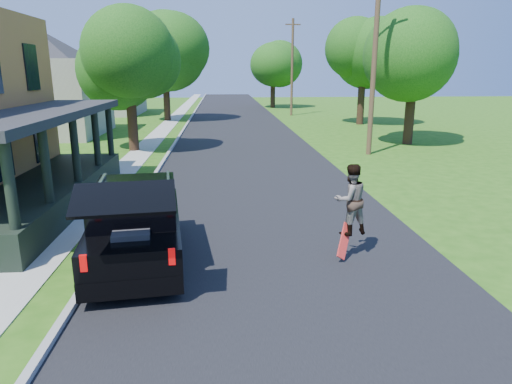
{
  "coord_description": "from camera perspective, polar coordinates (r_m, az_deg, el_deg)",
  "views": [
    {
      "loc": [
        -1.22,
        -8.51,
        4.27
      ],
      "look_at": [
        -0.35,
        3.0,
        1.21
      ],
      "focal_mm": 32.0,
      "sensor_mm": 36.0,
      "label": 1
    }
  ],
  "objects": [
    {
      "name": "ground",
      "position": [
        9.6,
        3.49,
        -11.59
      ],
      "size": [
        140.0,
        140.0,
        0.0
      ],
      "primitive_type": "plane",
      "color": "#275811",
      "rests_on": "ground"
    },
    {
      "name": "street",
      "position": [
        28.85,
        -1.87,
        6.35
      ],
      "size": [
        8.0,
        120.0,
        0.02
      ],
      "primitive_type": "cube",
      "color": "black",
      "rests_on": "ground"
    },
    {
      "name": "curb",
      "position": [
        28.96,
        -9.95,
        6.17
      ],
      "size": [
        0.15,
        120.0,
        0.12
      ],
      "primitive_type": "cube",
      "color": "#959591",
      "rests_on": "ground"
    },
    {
      "name": "sidewalk",
      "position": [
        29.16,
        -12.99,
        6.07
      ],
      "size": [
        1.3,
        120.0,
        0.03
      ],
      "primitive_type": "cube",
      "color": "gray",
      "rests_on": "ground"
    },
    {
      "name": "neighbor_house_mid",
      "position": [
        34.75,
        -25.76,
        13.32
      ],
      "size": [
        12.78,
        12.78,
        8.3
      ],
      "color": "#A49E91",
      "rests_on": "ground"
    },
    {
      "name": "neighbor_house_far",
      "position": [
        50.04,
        -19.12,
        14.0
      ],
      "size": [
        12.78,
        12.78,
        8.3
      ],
      "color": "#A49E91",
      "rests_on": "ground"
    },
    {
      "name": "black_suv",
      "position": [
        10.74,
        -14.76,
        -3.98
      ],
      "size": [
        2.45,
        5.17,
        2.33
      ],
      "rotation": [
        0.0,
        0.0,
        0.12
      ],
      "color": "black",
      "rests_on": "ground"
    },
    {
      "name": "skateboarder",
      "position": [
        10.78,
        11.72,
        -0.92
      ],
      "size": [
        0.96,
        0.84,
        1.68
      ],
      "rotation": [
        0.0,
        0.0,
        3.43
      ],
      "color": "black",
      "rests_on": "ground"
    },
    {
      "name": "skateboard",
      "position": [
        10.85,
        10.96,
        -6.13
      ],
      "size": [
        0.48,
        0.62,
        0.77
      ],
      "rotation": [
        0.0,
        0.0,
        0.3
      ],
      "color": "red",
      "rests_on": "ground"
    },
    {
      "name": "tree_left_mid",
      "position": [
        26.04,
        -15.75,
        15.67
      ],
      "size": [
        5.32,
        5.4,
        7.38
      ],
      "rotation": [
        0.0,
        0.0,
        -0.19
      ],
      "color": "black",
      "rests_on": "ground"
    },
    {
      "name": "tree_left_far",
      "position": [
        41.84,
        -11.44,
        17.34
      ],
      "size": [
        7.85,
        7.99,
        9.66
      ],
      "rotation": [
        0.0,
        0.0,
        -0.39
      ],
      "color": "black",
      "rests_on": "ground"
    },
    {
      "name": "tree_right_near",
      "position": [
        28.99,
        19.17,
        16.57
      ],
      "size": [
        6.84,
        6.55,
        8.44
      ],
      "rotation": [
        0.0,
        0.0,
        0.32
      ],
      "color": "black",
      "rests_on": "ground"
    },
    {
      "name": "tree_right_mid",
      "position": [
        39.03,
        13.26,
        16.93
      ],
      "size": [
        6.81,
        6.58,
        9.08
      ],
      "rotation": [
        0.0,
        0.0,
        0.19
      ],
      "color": "black",
      "rests_on": "ground"
    },
    {
      "name": "tree_right_far",
      "position": [
        55.94,
        2.12,
        16.14
      ],
      "size": [
        6.84,
        7.0,
        8.52
      ],
      "rotation": [
        0.0,
        0.0,
        -0.35
      ],
      "color": "black",
      "rests_on": "ground"
    },
    {
      "name": "utility_pole_near",
      "position": [
        24.68,
        14.66,
        16.92
      ],
      "size": [
        1.62,
        0.47,
        10.4
      ],
      "rotation": [
        0.0,
        0.0,
        -0.22
      ],
      "color": "brown",
      "rests_on": "ground"
    },
    {
      "name": "utility_pole_far",
      "position": [
        46.03,
        4.54,
        15.36
      ],
      "size": [
        1.49,
        0.26,
        9.12
      ],
      "rotation": [
        0.0,
        0.0,
        0.09
      ],
      "color": "brown",
      "rests_on": "ground"
    }
  ]
}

